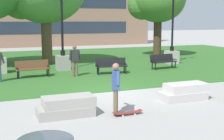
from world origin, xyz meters
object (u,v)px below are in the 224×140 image
object	(u,v)px
concrete_block_left	(184,92)
park_bench_near_right	(163,60)
skateboard	(128,113)
park_bench_far_left	(111,65)
lamp_post_left	(172,49)
concrete_block_center	(67,107)
person_skateboarder	(116,86)
lamp_post_center	(63,53)
person_bystander_near_lawn	(75,59)
park_bench_near_left	(33,68)

from	to	relation	value
concrete_block_left	park_bench_near_right	bearing A→B (deg)	65.51
skateboard	park_bench_far_left	xyz separation A→B (m)	(2.35, 7.55, 0.45)
park_bench_far_left	lamp_post_left	xyz separation A→B (m)	(5.56, 2.43, 0.54)
park_bench_near_right	park_bench_far_left	size ratio (longest dim) A/B	1.01
concrete_block_center	park_bench_near_right	size ratio (longest dim) A/B	0.99
concrete_block_center	concrete_block_left	size ratio (longest dim) A/B	0.97
park_bench_near_right	concrete_block_center	bearing A→B (deg)	-136.89
person_skateboarder	lamp_post_center	xyz separation A→B (m)	(0.41, 9.70, 0.12)
concrete_block_center	park_bench_far_left	bearing A→B (deg)	58.51
lamp_post_left	lamp_post_center	xyz separation A→B (m)	(-7.85, -0.07, 0.02)
lamp_post_left	lamp_post_center	bearing A→B (deg)	-179.46
person_skateboarder	skateboard	xyz separation A→B (m)	(0.34, -0.21, -0.89)
person_bystander_near_lawn	concrete_block_left	bearing A→B (deg)	-67.27
park_bench_near_left	skateboard	bearing A→B (deg)	-76.15
park_bench_far_left	lamp_post_left	distance (m)	6.10
park_bench_far_left	lamp_post_center	distance (m)	3.33
concrete_block_center	lamp_post_center	size ratio (longest dim) A/B	0.35
park_bench_near_left	lamp_post_left	bearing A→B (deg)	10.79
lamp_post_center	person_bystander_near_lawn	xyz separation A→B (m)	(0.12, -2.44, -0.11)
concrete_block_center	park_bench_near_right	bearing A→B (deg)	43.11
person_skateboarder	park_bench_far_left	xyz separation A→B (m)	(2.69, 7.34, -0.43)
concrete_block_left	park_bench_far_left	size ratio (longest dim) A/B	1.03
park_bench_near_right	lamp_post_left	xyz separation A→B (m)	(1.81, 1.85, 0.54)
skateboard	concrete_block_center	bearing A→B (deg)	160.63
person_skateboarder	skateboard	bearing A→B (deg)	-31.62
concrete_block_center	skateboard	size ratio (longest dim) A/B	1.80
skateboard	park_bench_far_left	distance (m)	7.92
concrete_block_left	concrete_block_center	bearing A→B (deg)	-175.41
concrete_block_left	person_skateboarder	size ratio (longest dim) A/B	1.11
concrete_block_left	person_bystander_near_lawn	size ratio (longest dim) A/B	1.11
concrete_block_left	lamp_post_left	bearing A→B (deg)	60.62
concrete_block_center	skateboard	xyz separation A→B (m)	(1.87, -0.66, -0.22)
person_skateboarder	person_bystander_near_lawn	xyz separation A→B (m)	(0.53, 7.26, 0.01)
concrete_block_left	park_bench_near_right	xyz separation A→B (m)	(3.23, 7.09, 0.23)
concrete_block_center	person_bystander_near_lawn	world-z (taller)	person_bystander_near_lawn
concrete_block_center	concrete_block_left	bearing A→B (deg)	4.59
park_bench_near_right	park_bench_far_left	xyz separation A→B (m)	(-3.76, -0.58, 0.00)
park_bench_near_left	person_bystander_near_lawn	xyz separation A→B (m)	(2.18, -0.62, 0.44)
skateboard	park_bench_near_right	bearing A→B (deg)	53.05
concrete_block_left	park_bench_near_right	world-z (taller)	park_bench_near_right
concrete_block_center	concrete_block_left	distance (m)	4.77
person_bystander_near_lawn	park_bench_near_left	bearing A→B (deg)	164.11
concrete_block_left	person_skateboarder	distance (m)	3.39
person_bystander_near_lawn	concrete_block_center	bearing A→B (deg)	-106.80
concrete_block_center	park_bench_far_left	size ratio (longest dim) A/B	1.00
lamp_post_center	concrete_block_center	bearing A→B (deg)	-101.83
park_bench_near_right	person_bystander_near_lawn	distance (m)	5.97
concrete_block_left	lamp_post_left	xyz separation A→B (m)	(5.03, 8.94, 0.77)
concrete_block_left	lamp_post_center	distance (m)	9.34
park_bench_near_left	concrete_block_center	bearing A→B (deg)	-89.02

